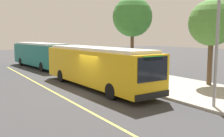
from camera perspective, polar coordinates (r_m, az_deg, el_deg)
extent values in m
plane|color=#38383A|center=(17.35, -4.57, -5.25)|extent=(120.00, 120.00, 0.00)
cube|color=#A8A399|center=(20.75, 10.29, -3.06)|extent=(44.00, 6.40, 0.15)
cube|color=#E0D64C|center=(16.47, -11.40, -6.04)|extent=(36.00, 0.14, 0.01)
cube|color=gold|center=(18.64, -3.67, 0.46)|extent=(12.01, 3.07, 2.40)
cube|color=silver|center=(18.53, -3.71, 4.46)|extent=(11.05, 2.78, 0.20)
cube|color=black|center=(13.86, 9.18, -0.17)|extent=(0.14, 2.17, 1.34)
cube|color=black|center=(19.30, -0.40, 1.57)|extent=(10.47, 0.50, 1.06)
cube|color=black|center=(19.47, -0.39, -2.15)|extent=(11.30, 0.53, 0.28)
cube|color=#26D83F|center=(13.79, 9.24, 2.25)|extent=(0.09, 1.40, 0.24)
cube|color=black|center=(14.11, 9.10, -6.03)|extent=(0.19, 2.50, 0.36)
cylinder|color=black|center=(16.52, 6.48, -4.13)|extent=(1.01, 0.32, 1.00)
cylinder|color=black|center=(15.13, -0.14, -5.15)|extent=(1.01, 0.32, 1.00)
cylinder|color=black|center=(22.42, -5.85, -1.12)|extent=(1.01, 0.32, 1.00)
cylinder|color=black|center=(21.41, -11.26, -1.62)|extent=(1.01, 0.32, 1.00)
cube|color=#146B66|center=(31.79, -15.89, 3.01)|extent=(11.52, 3.53, 2.40)
cube|color=silver|center=(31.73, -15.97, 5.35)|extent=(10.60, 3.19, 0.20)
cube|color=black|center=(26.56, -11.43, 3.30)|extent=(0.23, 2.16, 1.34)
cube|color=black|center=(32.27, -13.78, 3.65)|extent=(9.95, 0.91, 1.06)
cube|color=silver|center=(32.37, -13.70, 1.41)|extent=(10.74, 0.97, 0.28)
cube|color=#26D83F|center=(26.52, -11.46, 4.56)|extent=(0.15, 1.40, 0.24)
cube|color=black|center=(26.68, -11.34, 0.18)|extent=(0.30, 2.50, 0.36)
cylinder|color=black|center=(29.14, -11.18, 0.71)|extent=(1.02, 0.37, 1.00)
cylinder|color=black|center=(28.21, -15.39, 0.38)|extent=(1.02, 0.37, 1.00)
cylinder|color=black|center=(35.46, -16.11, 1.71)|extent=(1.02, 0.37, 1.00)
cylinder|color=black|center=(34.70, -19.67, 1.46)|extent=(1.02, 0.37, 1.00)
cylinder|color=#333338|center=(21.51, 9.89, 0.74)|extent=(0.10, 0.10, 2.40)
cylinder|color=#333338|center=(20.66, 7.22, 0.53)|extent=(0.10, 0.10, 2.40)
cylinder|color=#333338|center=(23.49, 5.64, 1.36)|extent=(0.10, 0.10, 2.40)
cylinder|color=#333338|center=(22.71, 3.05, 1.18)|extent=(0.10, 0.10, 2.40)
cube|color=#333338|center=(21.97, 6.42, 4.18)|extent=(2.90, 1.60, 0.08)
cube|color=#4C606B|center=(22.48, 7.67, 1.06)|extent=(2.47, 0.04, 2.16)
cube|color=navy|center=(23.10, 4.37, 1.15)|extent=(0.06, 1.11, 1.82)
cube|color=brown|center=(22.51, 6.42, -0.83)|extent=(1.60, 0.44, 0.06)
cube|color=brown|center=(22.62, 6.90, -0.09)|extent=(1.60, 0.05, 0.44)
cube|color=#333338|center=(23.10, 5.29, -1.18)|extent=(0.08, 0.40, 0.45)
cube|color=#333338|center=(21.99, 7.58, -1.64)|extent=(0.08, 0.40, 0.45)
cylinder|color=#333338|center=(18.10, 6.24, 0.23)|extent=(0.07, 0.07, 2.80)
cube|color=white|center=(17.99, 6.23, 3.71)|extent=(0.44, 0.03, 0.56)
cube|color=red|center=(17.98, 6.20, 3.71)|extent=(0.40, 0.01, 0.16)
cylinder|color=#282D47|center=(23.14, 0.14, -0.63)|extent=(0.14, 0.14, 0.85)
cylinder|color=#282D47|center=(23.05, -0.24, -0.66)|extent=(0.14, 0.14, 0.85)
cube|color=beige|center=(23.01, -0.05, 1.17)|extent=(0.24, 0.40, 0.62)
sphere|color=tan|center=(22.97, -0.05, 2.21)|extent=(0.22, 0.22, 0.22)
cylinder|color=brown|center=(26.98, 4.51, 3.87)|extent=(0.36, 0.36, 4.04)
sphere|color=#387A33|center=(27.00, 4.59, 11.44)|extent=(4.11, 4.11, 4.11)
cylinder|color=brown|center=(20.32, 21.05, 1.27)|extent=(0.36, 0.36, 3.31)
sphere|color=#4C8438|center=(20.25, 21.43, 9.50)|extent=(3.37, 3.37, 3.37)
cylinder|color=gray|center=(13.86, 22.42, 5.06)|extent=(0.16, 0.16, 6.40)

